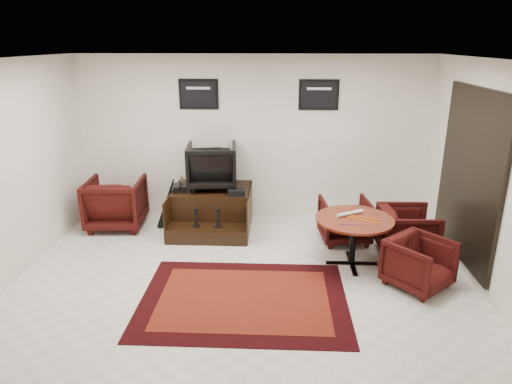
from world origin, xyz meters
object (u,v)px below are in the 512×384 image
(table_chair_back, at_px, (345,218))
(armchair_side, at_px, (116,201))
(table_chair_corner, at_px, (419,261))
(meeting_table, at_px, (354,224))
(table_chair_window, at_px, (408,229))
(shine_podium, at_px, (212,210))
(shine_chair, at_px, (212,163))

(table_chair_back, bearing_deg, armchair_side, -11.87)
(table_chair_corner, bearing_deg, meeting_table, 100.91)
(meeting_table, relative_size, table_chair_window, 1.36)
(armchair_side, distance_m, table_chair_back, 3.77)
(armchair_side, relative_size, table_chair_corner, 1.29)
(table_chair_back, bearing_deg, table_chair_window, 145.81)
(shine_podium, distance_m, meeting_table, 2.51)
(armchair_side, bearing_deg, meeting_table, 158.34)
(shine_podium, xyz_separation_m, table_chair_back, (2.14, -0.45, 0.07))
(armchair_side, relative_size, meeting_table, 0.87)
(shine_podium, relative_size, armchair_side, 1.43)
(table_chair_window, bearing_deg, meeting_table, 112.23)
(shine_podium, distance_m, shine_chair, 0.78)
(table_chair_corner, bearing_deg, shine_podium, 106.01)
(shine_podium, bearing_deg, table_chair_window, -16.79)
(table_chair_window, relative_size, table_chair_corner, 1.10)
(armchair_side, bearing_deg, table_chair_window, 165.81)
(shine_podium, distance_m, armchair_side, 1.62)
(shine_chair, xyz_separation_m, meeting_table, (2.14, -1.40, -0.46))
(meeting_table, height_order, table_chair_corner, table_chair_corner)
(shine_chair, bearing_deg, armchair_side, 1.10)
(shine_chair, distance_m, table_chair_corner, 3.57)
(shine_chair, bearing_deg, table_chair_back, 159.20)
(shine_chair, height_order, meeting_table, shine_chair)
(shine_chair, height_order, table_chair_window, shine_chair)
(shine_chair, xyz_separation_m, table_chair_back, (2.14, -0.58, -0.70))
(meeting_table, distance_m, table_chair_corner, 0.97)
(shine_podium, bearing_deg, meeting_table, -30.57)
(table_chair_back, distance_m, table_chair_corner, 1.58)
(armchair_side, xyz_separation_m, table_chair_back, (3.75, -0.40, -0.09))
(table_chair_corner, bearing_deg, armchair_side, 116.81)
(armchair_side, height_order, meeting_table, armchair_side)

